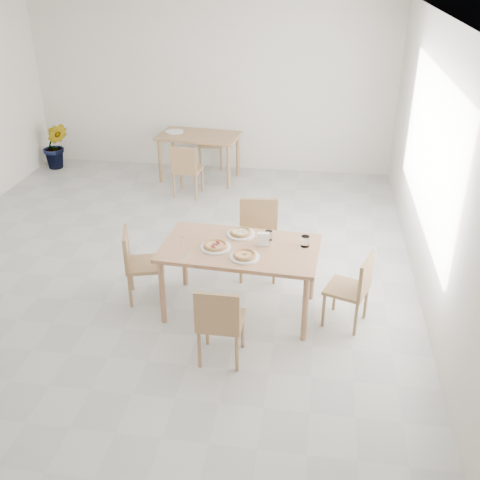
# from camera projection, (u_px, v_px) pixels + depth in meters

# --- Properties ---
(room) EXTENTS (7.28, 7.00, 7.00)m
(room) POSITION_uv_depth(u_px,v_px,m) (430.00, 149.00, 5.95)
(room) COLOR #B8B8B3
(room) RESTS_ON ground
(main_table) EXTENTS (1.61, 0.98, 0.75)m
(main_table) POSITION_uv_depth(u_px,v_px,m) (240.00, 254.00, 5.61)
(main_table) COLOR tan
(main_table) RESTS_ON ground
(chair_south) EXTENTS (0.40, 0.40, 0.81)m
(chair_south) POSITION_uv_depth(u_px,v_px,m) (219.00, 320.00, 4.95)
(chair_south) COLOR #9D804E
(chair_south) RESTS_ON ground
(chair_north) EXTENTS (0.48, 0.48, 0.88)m
(chair_north) POSITION_uv_depth(u_px,v_px,m) (258.00, 233.00, 6.39)
(chair_north) COLOR #9D804E
(chair_north) RESTS_ON ground
(chair_west) EXTENTS (0.49, 0.49, 0.81)m
(chair_west) POSITION_uv_depth(u_px,v_px,m) (138.00, 260.00, 5.91)
(chair_west) COLOR #9D804E
(chair_west) RESTS_ON ground
(chair_east) EXTENTS (0.49, 0.49, 0.78)m
(chair_east) POSITION_uv_depth(u_px,v_px,m) (354.00, 286.00, 5.48)
(chair_east) COLOR #9D804E
(chair_east) RESTS_ON ground
(plate_margherita) EXTENTS (0.29, 0.29, 0.02)m
(plate_margherita) POSITION_uv_depth(u_px,v_px,m) (245.00, 257.00, 5.37)
(plate_margherita) COLOR white
(plate_margherita) RESTS_ON main_table
(plate_mushroom) EXTENTS (0.30, 0.30, 0.02)m
(plate_mushroom) POSITION_uv_depth(u_px,v_px,m) (241.00, 234.00, 5.80)
(plate_mushroom) COLOR white
(plate_mushroom) RESTS_ON main_table
(plate_pepperoni) EXTENTS (0.30, 0.30, 0.02)m
(plate_pepperoni) POSITION_uv_depth(u_px,v_px,m) (216.00, 247.00, 5.55)
(plate_pepperoni) COLOR white
(plate_pepperoni) RESTS_ON main_table
(pizza_margherita) EXTENTS (0.26, 0.26, 0.03)m
(pizza_margherita) POSITION_uv_depth(u_px,v_px,m) (245.00, 255.00, 5.36)
(pizza_margherita) COLOR tan
(pizza_margherita) RESTS_ON plate_margherita
(pizza_mushroom) EXTENTS (0.25, 0.25, 0.03)m
(pizza_mushroom) POSITION_uv_depth(u_px,v_px,m) (241.00, 232.00, 5.79)
(pizza_mushroom) COLOR tan
(pizza_mushroom) RESTS_ON plate_mushroom
(pizza_pepperoni) EXTENTS (0.25, 0.25, 0.03)m
(pizza_pepperoni) POSITION_uv_depth(u_px,v_px,m) (216.00, 245.00, 5.54)
(pizza_pepperoni) COLOR tan
(pizza_pepperoni) RESTS_ON plate_pepperoni
(tumbler_a) EXTENTS (0.08, 0.08, 0.11)m
(tumbler_a) POSITION_uv_depth(u_px,v_px,m) (305.00, 241.00, 5.56)
(tumbler_a) COLOR white
(tumbler_a) RESTS_ON main_table
(tumbler_b) EXTENTS (0.07, 0.07, 0.10)m
(tumbler_b) POSITION_uv_depth(u_px,v_px,m) (269.00, 235.00, 5.69)
(tumbler_b) COLOR white
(tumbler_b) RESTS_ON main_table
(napkin_holder) EXTENTS (0.13, 0.08, 0.14)m
(napkin_holder) POSITION_uv_depth(u_px,v_px,m) (263.00, 240.00, 5.56)
(napkin_holder) COLOR silver
(napkin_holder) RESTS_ON main_table
(fork_a) EXTENTS (0.10, 0.17, 0.01)m
(fork_a) POSITION_uv_depth(u_px,v_px,m) (185.00, 257.00, 5.39)
(fork_a) COLOR silver
(fork_a) RESTS_ON main_table
(fork_b) EXTENTS (0.04, 0.19, 0.01)m
(fork_b) POSITION_uv_depth(u_px,v_px,m) (182.00, 240.00, 5.69)
(fork_b) COLOR silver
(fork_b) RESTS_ON main_table
(second_table) EXTENTS (1.35, 0.86, 0.75)m
(second_table) POSITION_uv_depth(u_px,v_px,m) (199.00, 141.00, 9.01)
(second_table) COLOR #9D804E
(second_table) RESTS_ON ground
(chair_back_s) EXTENTS (0.43, 0.43, 0.81)m
(chair_back_s) POSITION_uv_depth(u_px,v_px,m) (186.00, 167.00, 8.42)
(chair_back_s) COLOR #9D804E
(chair_back_s) RESTS_ON ground
(chair_back_n) EXTENTS (0.45, 0.45, 0.83)m
(chair_back_n) POSITION_uv_depth(u_px,v_px,m) (211.00, 138.00, 9.67)
(chair_back_n) COLOR #9D804E
(chair_back_n) RESTS_ON ground
(plate_empty) EXTENTS (0.29, 0.29, 0.02)m
(plate_empty) POSITION_uv_depth(u_px,v_px,m) (174.00, 132.00, 9.08)
(plate_empty) COLOR white
(plate_empty) RESTS_ON second_table
(potted_plant) EXTENTS (0.52, 0.47, 0.80)m
(potted_plant) POSITION_uv_depth(u_px,v_px,m) (56.00, 146.00, 9.59)
(potted_plant) COLOR #23651E
(potted_plant) RESTS_ON ground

